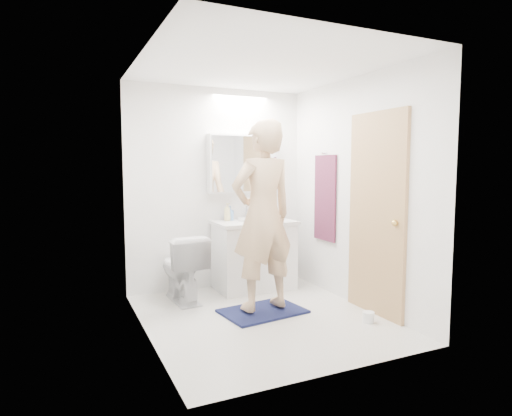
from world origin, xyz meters
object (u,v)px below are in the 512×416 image
person (263,215)px  toothbrush_cup (268,214)px  soap_bottle_b (230,213)px  vanity_cabinet (254,256)px  soap_bottle_a (227,212)px  medicine_cabinet (243,164)px  toilet_paper_roll (368,317)px  toilet (182,267)px

person → toothbrush_cup: (0.56, 0.99, -0.11)m
soap_bottle_b → toothbrush_cup: (0.50, -0.02, -0.04)m
vanity_cabinet → soap_bottle_a: 0.62m
medicine_cabinet → toilet_paper_roll: (0.56, -1.71, -1.45)m
person → soap_bottle_b: person is taller
medicine_cabinet → toothbrush_cup: size_ratio=8.01×
soap_bottle_a → toilet: bearing=-157.3°
medicine_cabinet → soap_bottle_b: medicine_cabinet is taller
vanity_cabinet → toilet_paper_roll: 1.62m
toilet → person: (0.63, -0.72, 0.62)m
toilet → vanity_cabinet: bearing=-176.1°
vanity_cabinet → person: person is taller
soap_bottle_a → person: bearing=-90.1°
vanity_cabinet → medicine_cabinet: medicine_cabinet is taller
medicine_cabinet → toilet_paper_roll: bearing=-72.0°
vanity_cabinet → toilet_paper_roll: vanity_cabinet is taller
medicine_cabinet → toothbrush_cup: 0.71m
medicine_cabinet → soap_bottle_a: (-0.23, -0.06, -0.57)m
toilet → soap_bottle_b: 0.92m
toothbrush_cup → toilet_paper_roll: 1.87m
vanity_cabinet → soap_bottle_b: (-0.23, 0.18, 0.52)m
person → soap_bottle_b: (0.05, 1.01, -0.08)m
toilet_paper_roll → soap_bottle_a: bearing=115.5°
toilet → soap_bottle_b: size_ratio=4.25×
toilet → soap_bottle_a: (0.63, 0.27, 0.56)m
vanity_cabinet → medicine_cabinet: size_ratio=1.02×
vanity_cabinet → soap_bottle_b: bearing=142.2°
vanity_cabinet → soap_bottle_a: (-0.28, 0.15, 0.54)m
soap_bottle_b → vanity_cabinet: bearing=-37.8°
toothbrush_cup → toilet: bearing=-166.9°
medicine_cabinet → toilet_paper_roll: 2.31m
vanity_cabinet → toothbrush_cup: (0.27, 0.16, 0.48)m
toothbrush_cup → soap_bottle_a: bearing=-179.0°
toilet → toilet_paper_roll: toilet is taller
vanity_cabinet → soap_bottle_a: size_ratio=4.22×
medicine_cabinet → soap_bottle_a: size_ratio=4.13×
person → soap_bottle_b: size_ratio=10.78×
medicine_cabinet → toilet_paper_roll: medicine_cabinet is taller
medicine_cabinet → vanity_cabinet: bearing=-75.8°
soap_bottle_a → vanity_cabinet: bearing=-27.9°
soap_bottle_b → toothbrush_cup: soap_bottle_b is taller
vanity_cabinet → toilet_paper_roll: bearing=-71.4°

